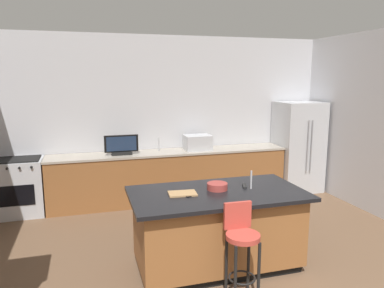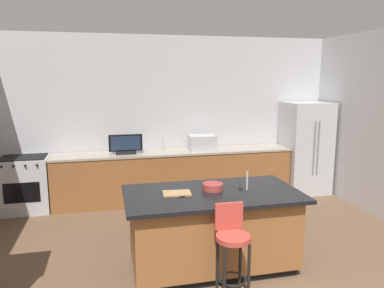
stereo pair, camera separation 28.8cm
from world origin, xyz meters
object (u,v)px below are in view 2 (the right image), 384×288
at_px(kitchen_island, 212,229).
at_px(bar_stool_center, 232,245).
at_px(refrigerator, 305,148).
at_px(microwave, 202,143).
at_px(fruit_bowl, 213,187).
at_px(range_oven, 25,184).
at_px(tv_monitor, 126,145).
at_px(tv_remote, 241,187).
at_px(cutting_board, 177,193).
at_px(cell_phone, 180,195).

relative_size(kitchen_island, bar_stool_center, 2.03).
distance_m(refrigerator, bar_stool_center, 4.06).
bearing_deg(microwave, kitchen_island, -101.92).
height_order(microwave, fruit_bowl, microwave).
bearing_deg(range_oven, tv_monitor, -1.74).
distance_m(tv_remote, cutting_board, 0.80).
xyz_separation_m(kitchen_island, refrigerator, (2.58, 2.43, 0.40)).
relative_size(refrigerator, range_oven, 1.87).
bearing_deg(range_oven, fruit_bowl, -43.35).
bearing_deg(tv_remote, refrigerator, 66.97).
relative_size(fruit_bowl, cutting_board, 0.77).
relative_size(range_oven, cutting_board, 2.97).
xyz_separation_m(kitchen_island, range_oven, (-2.52, 2.49, -0.01)).
height_order(refrigerator, cell_phone, refrigerator).
xyz_separation_m(refrigerator, tv_remote, (-2.20, -2.33, 0.06)).
relative_size(range_oven, microwave, 1.95).
xyz_separation_m(microwave, fruit_bowl, (-0.50, -2.41, -0.09)).
xyz_separation_m(microwave, tv_monitor, (-1.38, -0.05, 0.02)).
relative_size(kitchen_island, refrigerator, 1.15).
bearing_deg(fruit_bowl, microwave, 78.24).
height_order(kitchen_island, bar_stool_center, bar_stool_center).
bearing_deg(cell_phone, tv_monitor, 73.44).
bearing_deg(kitchen_island, bar_stool_center, -89.95).
bearing_deg(range_oven, bar_stool_center, -51.56).
height_order(kitchen_island, range_oven, range_oven).
relative_size(microwave, bar_stool_center, 0.48).
bearing_deg(cutting_board, microwave, 69.11).
xyz_separation_m(range_oven, tv_monitor, (1.67, -0.05, 0.61)).
relative_size(kitchen_island, tv_remote, 11.87).
height_order(fruit_bowl, cell_phone, fruit_bowl).
bearing_deg(refrigerator, microwave, 178.20).
height_order(bar_stool_center, fruit_bowl, fruit_bowl).
height_order(kitchen_island, cutting_board, cutting_board).
height_order(range_oven, bar_stool_center, bar_stool_center).
height_order(refrigerator, tv_remote, refrigerator).
bearing_deg(cutting_board, tv_monitor, 100.35).
height_order(microwave, bar_stool_center, microwave).
distance_m(tv_monitor, cutting_board, 2.45).
height_order(tv_monitor, cell_phone, tv_monitor).
bearing_deg(kitchen_island, range_oven, 135.36).
relative_size(refrigerator, fruit_bowl, 7.25).
relative_size(refrigerator, cell_phone, 11.69).
xyz_separation_m(range_oven, fruit_bowl, (2.55, -2.40, 0.50)).
bearing_deg(tv_remote, kitchen_island, -145.63).
bearing_deg(kitchen_island, cell_phone, -175.96).
bearing_deg(tv_remote, range_oven, 160.79).
distance_m(range_oven, tv_remote, 3.79).
height_order(tv_remote, cutting_board, tv_remote).
bearing_deg(fruit_bowl, bar_stool_center, -91.83).
distance_m(range_oven, cutting_board, 3.27).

